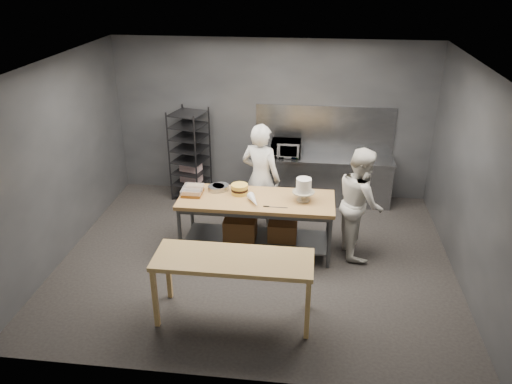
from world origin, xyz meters
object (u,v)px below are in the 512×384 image
work_table (257,218)px  frosted_cake_stand (304,187)px  near_counter (233,264)px  chef_behind (261,178)px  chef_right (360,202)px  speed_rack (190,155)px  layer_cake (240,189)px  microwave (286,148)px

work_table → frosted_cake_stand: 0.91m
near_counter → chef_behind: 2.39m
near_counter → chef_behind: (0.08, 2.39, 0.13)m
chef_right → chef_behind: bearing=60.5°
speed_rack → layer_cake: speed_rack is taller
near_counter → chef_right: 2.47m
frosted_cake_stand → chef_right: bearing=8.8°
frosted_cake_stand → microwave: bearing=101.5°
chef_right → microwave: size_ratio=3.24×
work_table → near_counter: 1.70m
speed_rack → microwave: bearing=2.5°
near_counter → microwave: 3.64m
chef_right → near_counter: bearing=127.3°
chef_behind → layer_cake: chef_behind is taller
work_table → near_counter: (-0.10, -1.68, 0.24)m
speed_rack → chef_behind: chef_behind is taller
microwave → layer_cake: (-0.61, -1.80, -0.05)m
microwave → chef_behind: bearing=-105.5°
work_table → frosted_cake_stand: frosted_cake_stand is taller
frosted_cake_stand → layer_cake: (-1.00, 0.12, -0.15)m
speed_rack → layer_cake: (1.22, -1.72, 0.14)m
work_table → chef_right: bearing=4.9°
chef_behind → layer_cake: 0.64m
near_counter → speed_rack: bearing=111.8°
chef_right → microwave: bearing=25.3°
work_table → frosted_cake_stand: (0.71, 0.00, 0.57)m
frosted_cake_stand → layer_cake: frosted_cake_stand is taller
work_table → microwave: 2.01m
chef_behind → chef_right: size_ratio=1.08×
microwave → near_counter: bearing=-96.6°
chef_right → layer_cake: chef_right is taller
microwave → frosted_cake_stand: (0.39, -1.93, 0.10)m
work_table → layer_cake: bearing=156.6°
work_table → microwave: bearing=80.7°
chef_right → frosted_cake_stand: (-0.87, -0.13, 0.27)m
frosted_cake_stand → layer_cake: bearing=172.9°
work_table → chef_right: size_ratio=1.37×
chef_behind → frosted_cake_stand: chef_behind is taller
chef_behind → microwave: chef_behind is taller
chef_right → frosted_cake_stand: 0.92m
near_counter → layer_cake: (-0.19, 1.81, 0.19)m
frosted_cake_stand → layer_cake: 1.02m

